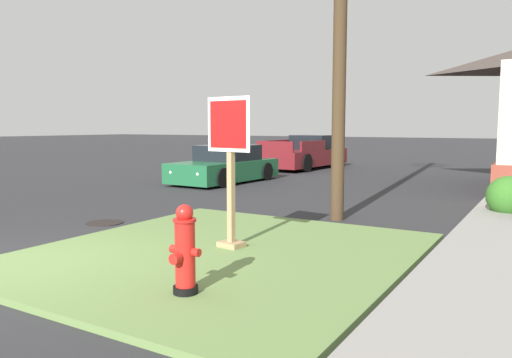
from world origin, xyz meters
TOP-DOWN VIEW (x-y plane):
  - ground_plane at (0.00, 0.00)m, footprint 160.00×160.00m
  - grass_corner_patch at (2.06, 1.99)m, footprint 5.15×5.69m
  - fire_hydrant at (2.79, 0.26)m, footprint 0.38×0.34m
  - stop_sign at (2.05, 2.24)m, footprint 0.80×0.32m
  - manhole_cover at (-1.32, 2.84)m, footprint 0.70×0.70m
  - parked_sedan_green at (-3.35, 9.99)m, footprint 2.02×4.23m
  - pickup_truck_maroon at (-3.39, 16.37)m, footprint 2.24×5.17m
  - shrub_by_curb at (5.41, 7.67)m, footprint 0.90×0.90m

SIDE VIEW (x-z plane):
  - ground_plane at x=0.00m, z-range 0.00..0.00m
  - manhole_cover at x=-1.32m, z-range 0.00..0.02m
  - grass_corner_patch at x=2.06m, z-range 0.00..0.08m
  - shrub_by_curb at x=5.41m, z-range 0.00..0.86m
  - parked_sedan_green at x=-3.35m, z-range -0.08..1.17m
  - fire_hydrant at x=2.79m, z-range 0.06..1.03m
  - pickup_truck_maroon at x=-3.39m, z-range -0.12..1.36m
  - stop_sign at x=2.05m, z-range 0.09..2.33m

